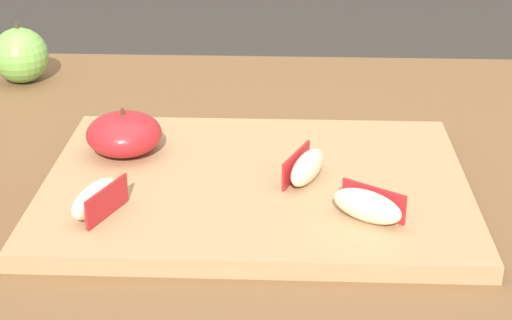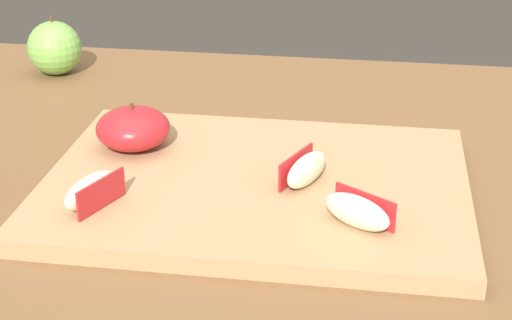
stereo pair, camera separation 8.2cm
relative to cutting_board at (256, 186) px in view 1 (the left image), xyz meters
The scene contains 7 objects.
dining_table 0.14m from the cutting_board, 68.49° to the left, with size 1.21×0.80×0.75m.
cutting_board is the anchor object (origin of this frame).
apple_half_skin_up 0.16m from the cutting_board, 160.47° to the left, with size 0.08×0.08×0.05m.
apple_wedge_middle 0.06m from the cutting_board, ahead, with size 0.05×0.07×0.03m.
apple_wedge_left 0.17m from the cutting_board, 150.73° to the right, with size 0.05×0.07×0.03m.
apple_wedge_near_knife 0.14m from the cutting_board, 38.52° to the right, with size 0.07×0.06×0.03m.
whole_apple_granny_green 0.47m from the cutting_board, 136.02° to the left, with size 0.08×0.08×0.08m.
Camera 1 is at (0.01, -0.80, 1.14)m, focal length 57.82 mm.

